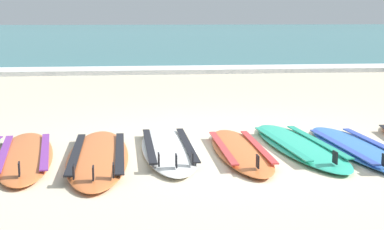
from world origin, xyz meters
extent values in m
plane|color=beige|center=(0.00, 0.00, 0.00)|extent=(80.00, 80.00, 0.00)
cube|color=teal|center=(0.00, 37.06, 0.05)|extent=(80.00, 60.00, 0.10)
cube|color=white|center=(0.00, 7.60, 0.06)|extent=(80.00, 1.09, 0.11)
ellipsoid|color=orange|center=(-2.11, -0.34, 0.04)|extent=(0.79, 2.15, 0.07)
cube|color=purple|center=(-2.29, -0.36, 0.08)|extent=(0.26, 1.46, 0.01)
cube|color=purple|center=(-1.92, -0.31, 0.08)|extent=(0.26, 1.46, 0.01)
cube|color=black|center=(-2.00, -1.15, 0.12)|extent=(0.02, 0.09, 0.11)
ellipsoid|color=orange|center=(-1.41, -0.44, 0.04)|extent=(0.60, 2.29, 0.07)
cube|color=black|center=(-1.61, -0.45, 0.08)|extent=(0.10, 1.60, 0.01)
cube|color=black|center=(-1.20, -0.44, 0.08)|extent=(0.10, 1.60, 0.01)
cube|color=black|center=(-1.40, -1.33, 0.12)|extent=(0.01, 0.09, 0.11)
cube|color=black|center=(-1.55, -1.27, 0.12)|extent=(0.01, 0.09, 0.11)
cube|color=black|center=(-1.24, -1.27, 0.12)|extent=(0.01, 0.09, 0.11)
ellipsoid|color=white|center=(-0.73, -0.20, 0.04)|extent=(0.56, 2.13, 0.07)
cube|color=black|center=(-0.92, -0.20, 0.08)|extent=(0.10, 1.48, 0.01)
cube|color=black|center=(-0.53, -0.20, 0.08)|extent=(0.10, 1.48, 0.01)
cube|color=black|center=(-0.71, -1.03, 0.12)|extent=(0.01, 0.09, 0.11)
cube|color=black|center=(-0.86, -0.97, 0.12)|extent=(0.01, 0.09, 0.11)
cube|color=black|center=(-0.57, -0.96, 0.12)|extent=(0.01, 0.09, 0.11)
ellipsoid|color=orange|center=(-0.02, -0.36, 0.04)|extent=(0.50, 1.97, 0.07)
cube|color=#D13838|center=(-0.20, -0.36, 0.08)|extent=(0.07, 1.38, 0.01)
cube|color=#D13838|center=(0.15, -0.36, 0.08)|extent=(0.07, 1.38, 0.01)
cube|color=black|center=(-0.03, -1.13, 0.12)|extent=(0.01, 0.09, 0.11)
ellipsoid|color=#2DB793|center=(0.61, -0.22, 0.04)|extent=(0.71, 2.21, 0.07)
cube|color=teal|center=(0.42, -0.24, 0.08)|extent=(0.19, 1.53, 0.01)
cube|color=teal|center=(0.81, -0.21, 0.08)|extent=(0.19, 1.53, 0.01)
cube|color=black|center=(0.68, -1.07, 0.12)|extent=(0.02, 0.09, 0.11)
ellipsoid|color=#3875CC|center=(1.18, -0.43, 0.04)|extent=(0.64, 2.19, 0.07)
cube|color=#334CB2|center=(0.98, -0.44, 0.08)|extent=(0.15, 1.52, 0.01)
cube|color=#334CB2|center=(1.37, -0.42, 0.08)|extent=(0.15, 1.52, 0.01)
camera|label=1|loc=(-1.09, -5.63, 1.36)|focal=52.04mm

